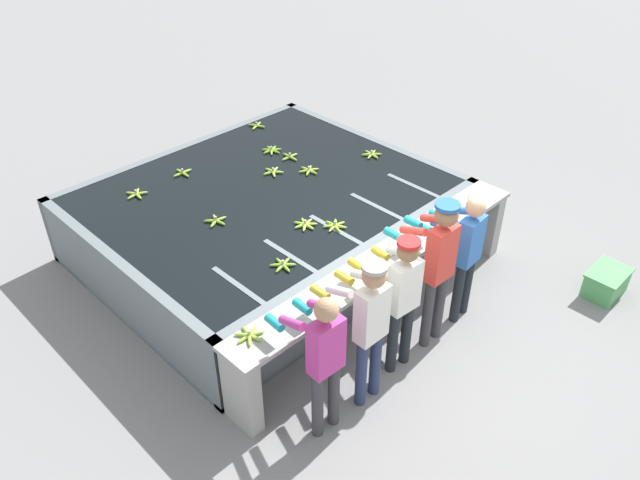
{
  "coord_description": "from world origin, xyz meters",
  "views": [
    {
      "loc": [
        -4.23,
        -3.02,
        4.84
      ],
      "look_at": [
        0.0,
        1.22,
        0.63
      ],
      "focal_mm": 35.0,
      "sensor_mm": 36.0,
      "label": 1
    }
  ],
  "objects": [
    {
      "name": "banana_bunch_floating_10",
      "position": [
        1.13,
        3.68,
        0.92
      ],
      "size": [
        0.27,
        0.27,
        0.08
      ],
      "color": "#93BC3D",
      "rests_on": "wash_tank"
    },
    {
      "name": "banana_bunch_floating_1",
      "position": [
        -0.19,
        1.27,
        0.92
      ],
      "size": [
        0.28,
        0.27,
        0.08
      ],
      "color": "#93BC3D",
      "rests_on": "wash_tank"
    },
    {
      "name": "banana_bunch_floating_9",
      "position": [
        0.37,
        2.45,
        0.92
      ],
      "size": [
        0.28,
        0.27,
        0.08
      ],
      "color": "#9EC642",
      "rests_on": "wash_tank"
    },
    {
      "name": "banana_bunch_floating_11",
      "position": [
        -1.19,
        3.21,
        0.92
      ],
      "size": [
        0.28,
        0.27,
        0.08
      ],
      "color": "#9EC642",
      "rests_on": "wash_tank"
    },
    {
      "name": "banana_bunch_ledge_0",
      "position": [
        -1.79,
        0.32,
        0.92
      ],
      "size": [
        0.27,
        0.28,
        0.08
      ],
      "color": "#93BC3D",
      "rests_on": "work_ledge"
    },
    {
      "name": "knife_0",
      "position": [
        -0.15,
        0.22,
        0.91
      ],
      "size": [
        0.35,
        0.06,
        0.02
      ],
      "color": "silver",
      "rests_on": "work_ledge"
    },
    {
      "name": "banana_bunch_floating_4",
      "position": [
        -0.48,
        3.26,
        0.92
      ],
      "size": [
        0.28,
        0.28,
        0.08
      ],
      "color": "#93BC3D",
      "rests_on": "wash_tank"
    },
    {
      "name": "banana_bunch_floating_6",
      "position": [
        -0.88,
        0.88,
        0.92
      ],
      "size": [
        0.28,
        0.28,
        0.08
      ],
      "color": "#75A333",
      "rests_on": "wash_tank"
    },
    {
      "name": "banana_bunch_floating_8",
      "position": [
        0.76,
        2.93,
        0.92
      ],
      "size": [
        0.28,
        0.28,
        0.08
      ],
      "color": "#7FAD33",
      "rests_on": "wash_tank"
    },
    {
      "name": "worker_3",
      "position": [
        0.15,
        -0.31,
        1.07
      ],
      "size": [
        0.42,
        0.73,
        1.75
      ],
      "color": "#38383D",
      "rests_on": "ground"
    },
    {
      "name": "worker_0",
      "position": [
        -1.5,
        -0.32,
        0.94
      ],
      "size": [
        0.43,
        0.72,
        1.57
      ],
      "color": "#38383D",
      "rests_on": "ground"
    },
    {
      "name": "knife_1",
      "position": [
        1.55,
        0.22,
        0.91
      ],
      "size": [
        0.3,
        0.22,
        0.02
      ],
      "color": "silver",
      "rests_on": "work_ledge"
    },
    {
      "name": "crate",
      "position": [
        2.27,
        -1.34,
        0.16
      ],
      "size": [
        0.55,
        0.39,
        0.32
      ],
      "color": "#4C9E56",
      "rests_on": "ground"
    },
    {
      "name": "banana_bunch_floating_3",
      "position": [
        0.73,
        2.15,
        0.92
      ],
      "size": [
        0.27,
        0.28,
        0.08
      ],
      "color": "#93BC3D",
      "rests_on": "wash_tank"
    },
    {
      "name": "banana_bunch_floating_7",
      "position": [
        -0.86,
        2.04,
        0.92
      ],
      "size": [
        0.27,
        0.27,
        0.08
      ],
      "color": "#7FAD33",
      "rests_on": "wash_tank"
    },
    {
      "name": "worker_2",
      "position": [
        -0.39,
        -0.29,
        0.96
      ],
      "size": [
        0.45,
        0.73,
        1.59
      ],
      "color": "#1E2328",
      "rests_on": "ground"
    },
    {
      "name": "worker_4",
      "position": [
        0.7,
        -0.3,
        0.93
      ],
      "size": [
        0.44,
        0.72,
        1.57
      ],
      "color": "#1E2328",
      "rests_on": "ground"
    },
    {
      "name": "banana_bunch_floating_0",
      "position": [
        1.64,
        1.87,
        0.92
      ],
      "size": [
        0.28,
        0.28,
        0.08
      ],
      "color": "#93BC3D",
      "rests_on": "wash_tank"
    },
    {
      "name": "wash_tank",
      "position": [
        0.0,
        2.19,
        0.45
      ],
      "size": [
        4.21,
        3.52,
        0.91
      ],
      "color": "slate",
      "rests_on": "ground"
    },
    {
      "name": "banana_bunch_floating_5",
      "position": [
        0.81,
        2.6,
        0.92
      ],
      "size": [
        0.28,
        0.28,
        0.08
      ],
      "color": "#8CB738",
      "rests_on": "wash_tank"
    },
    {
      "name": "work_ledge",
      "position": [
        0.0,
        0.22,
        0.63
      ],
      "size": [
        4.21,
        0.45,
        0.91
      ],
      "color": "#9E9E99",
      "rests_on": "ground"
    },
    {
      "name": "worker_1",
      "position": [
        -0.95,
        -0.36,
        1.0
      ],
      "size": [
        0.41,
        0.72,
        1.65
      ],
      "color": "navy",
      "rests_on": "ground"
    },
    {
      "name": "ground_plane",
      "position": [
        0.0,
        0.0,
        0.0
      ],
      "size": [
        80.0,
        80.0,
        0.0
      ],
      "primitive_type": "plane",
      "color": "gray",
      "rests_on": "ground"
    },
    {
      "name": "banana_bunch_floating_2",
      "position": [
        0.03,
        1.01,
        0.92
      ],
      "size": [
        0.28,
        0.28,
        0.08
      ],
      "color": "#8CB738",
      "rests_on": "wash_tank"
    }
  ]
}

